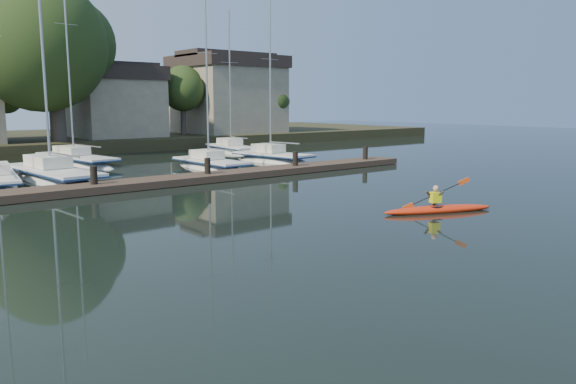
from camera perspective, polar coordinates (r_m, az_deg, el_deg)
ground at (r=17.07m, az=7.82°, el=-4.80°), size 160.00×160.00×0.00m
kayak at (r=21.72m, az=14.99°, el=-1.56°), size 4.36×2.29×1.43m
dock at (r=28.30m, az=-13.36°, el=0.99°), size 34.00×2.00×1.80m
sailboat_2 at (r=31.77m, az=-22.71°, el=0.65°), size 3.10×10.09×16.46m
sailboat_3 at (r=35.12m, az=-7.86°, el=2.06°), size 2.07×7.58×12.19m
sailboat_4 at (r=38.80m, az=-1.57°, el=2.78°), size 3.23×7.39×12.14m
sailboat_6 at (r=40.01m, az=-20.70°, el=2.41°), size 3.35×9.95×15.52m
sailboat_7 at (r=46.08m, az=-5.68°, el=3.75°), size 2.95×7.97×12.55m
shore at (r=53.36m, az=-24.47°, el=7.39°), size 90.00×25.25×12.75m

